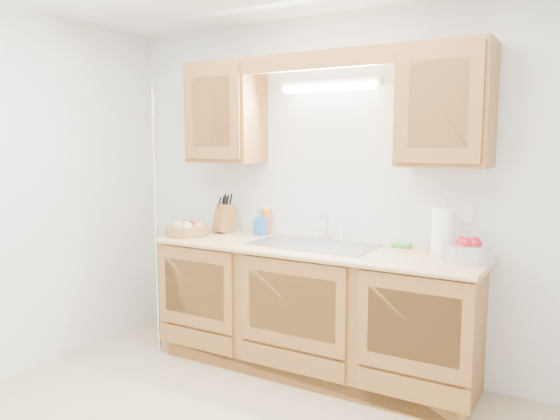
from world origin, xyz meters
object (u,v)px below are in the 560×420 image
Objects in this scene: fruit_basket at (187,229)px; knife_block at (224,218)px; paper_towel at (443,232)px; apple_bowl at (468,251)px.

fruit_basket is 0.30m from knife_block.
paper_towel is at bearing 6.12° from fruit_basket.
apple_bowl is at bearing -27.87° from paper_towel.
knife_block is at bearing 176.23° from apple_bowl.
fruit_basket is 1.37× the size of knife_block.
fruit_basket is at bearing -176.89° from apple_bowl.
fruit_basket is 1.20× the size of paper_towel.
fruit_basket is 2.06m from apple_bowl.
paper_towel is at bearing 14.39° from knife_block.
knife_block is 1.88m from apple_bowl.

